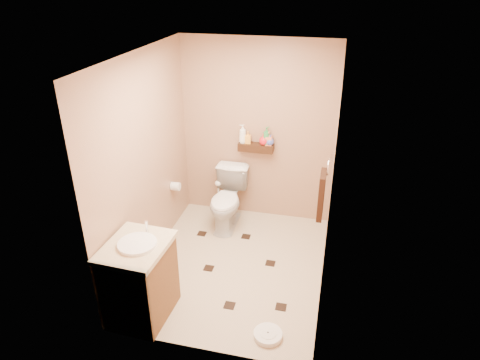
# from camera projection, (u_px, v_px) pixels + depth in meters

# --- Properties ---
(ground) EXTENTS (2.50, 2.50, 0.00)m
(ground) POSITION_uv_depth(u_px,v_px,m) (235.00, 265.00, 4.99)
(ground) COLOR #C7B392
(ground) RESTS_ON ground
(wall_back) EXTENTS (2.00, 0.04, 2.40)m
(wall_back) POSITION_uv_depth(u_px,v_px,m) (257.00, 132.00, 5.54)
(wall_back) COLOR #A6785F
(wall_back) RESTS_ON ground
(wall_front) EXTENTS (2.00, 0.04, 2.40)m
(wall_front) POSITION_uv_depth(u_px,v_px,m) (195.00, 240.00, 3.36)
(wall_front) COLOR #A6785F
(wall_front) RESTS_ON ground
(wall_left) EXTENTS (0.04, 2.50, 2.40)m
(wall_left) POSITION_uv_depth(u_px,v_px,m) (145.00, 164.00, 4.66)
(wall_left) COLOR #A6785F
(wall_left) RESTS_ON ground
(wall_right) EXTENTS (0.04, 2.50, 2.40)m
(wall_right) POSITION_uv_depth(u_px,v_px,m) (331.00, 183.00, 4.24)
(wall_right) COLOR #A6785F
(wall_right) RESTS_ON ground
(ceiling) EXTENTS (2.00, 2.50, 0.02)m
(ceiling) POSITION_uv_depth(u_px,v_px,m) (233.00, 55.00, 3.91)
(ceiling) COLOR silver
(ceiling) RESTS_ON wall_back
(wall_shelf) EXTENTS (0.46, 0.14, 0.10)m
(wall_shelf) POSITION_uv_depth(u_px,v_px,m) (256.00, 147.00, 5.55)
(wall_shelf) COLOR #381C0F
(wall_shelf) RESTS_ON wall_back
(floor_accents) EXTENTS (1.31, 1.37, 0.01)m
(floor_accents) POSITION_uv_depth(u_px,v_px,m) (238.00, 266.00, 4.97)
(floor_accents) COLOR black
(floor_accents) RESTS_ON ground
(toilet) EXTENTS (0.44, 0.76, 0.77)m
(toilet) POSITION_uv_depth(u_px,v_px,m) (227.00, 200.00, 5.60)
(toilet) COLOR white
(toilet) RESTS_ON ground
(vanity) EXTENTS (0.59, 0.71, 0.96)m
(vanity) POSITION_uv_depth(u_px,v_px,m) (140.00, 279.00, 4.12)
(vanity) COLOR brown
(vanity) RESTS_ON ground
(bathroom_scale) EXTENTS (0.30, 0.30, 0.05)m
(bathroom_scale) POSITION_uv_depth(u_px,v_px,m) (268.00, 335.00, 4.02)
(bathroom_scale) COLOR white
(bathroom_scale) RESTS_ON ground
(toilet_brush) EXTENTS (0.12, 0.12, 0.53)m
(toilet_brush) POSITION_uv_depth(u_px,v_px,m) (219.00, 203.00, 5.94)
(toilet_brush) COLOR #1B6B6E
(toilet_brush) RESTS_ON ground
(towel_ring) EXTENTS (0.12, 0.30, 0.76)m
(towel_ring) POSITION_uv_depth(u_px,v_px,m) (322.00, 193.00, 4.59)
(towel_ring) COLOR silver
(towel_ring) RESTS_ON wall_right
(toilet_paper) EXTENTS (0.12, 0.11, 0.12)m
(toilet_paper) POSITION_uv_depth(u_px,v_px,m) (175.00, 186.00, 5.48)
(toilet_paper) COLOR white
(toilet_paper) RESTS_ON wall_left
(bottle_a) EXTENTS (0.11, 0.11, 0.25)m
(bottle_a) POSITION_uv_depth(u_px,v_px,m) (243.00, 134.00, 5.51)
(bottle_a) COLOR white
(bottle_a) RESTS_ON wall_shelf
(bottle_b) EXTENTS (0.08, 0.08, 0.16)m
(bottle_b) POSITION_uv_depth(u_px,v_px,m) (248.00, 137.00, 5.51)
(bottle_b) COLOR #FFAD35
(bottle_b) RESTS_ON wall_shelf
(bottle_c) EXTENTS (0.17, 0.17, 0.16)m
(bottle_c) POSITION_uv_depth(u_px,v_px,m) (264.00, 139.00, 5.47)
(bottle_c) COLOR red
(bottle_c) RESTS_ON wall_shelf
(bottle_d) EXTENTS (0.13, 0.13, 0.24)m
(bottle_d) POSITION_uv_depth(u_px,v_px,m) (266.00, 136.00, 5.45)
(bottle_d) COLOR #2F8D42
(bottle_d) RESTS_ON wall_shelf
(bottle_e) EXTENTS (0.08, 0.08, 0.18)m
(bottle_e) POSITION_uv_depth(u_px,v_px,m) (269.00, 138.00, 5.45)
(bottle_e) COLOR #FF8054
(bottle_e) RESTS_ON wall_shelf
(bottle_f) EXTENTS (0.12, 0.12, 0.14)m
(bottle_f) POSITION_uv_depth(u_px,v_px,m) (270.00, 140.00, 5.46)
(bottle_f) COLOR #485BB5
(bottle_f) RESTS_ON wall_shelf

